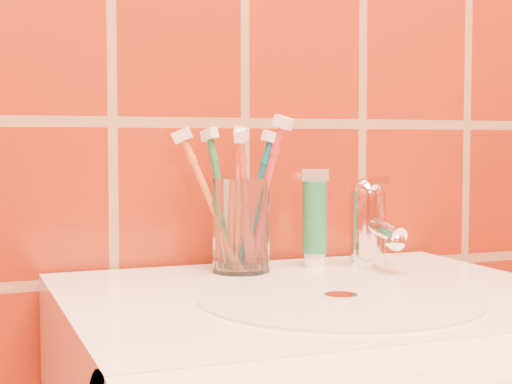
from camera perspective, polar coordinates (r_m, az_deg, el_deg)
name	(u,v)px	position (r m, az deg, el deg)	size (l,w,h in m)	color
glass_tumbler	(241,225)	(1.00, -1.12, -2.42)	(0.07, 0.07, 0.12)	white
toothpaste_tube	(315,221)	(1.04, 4.30, -2.14)	(0.04, 0.03, 0.13)	white
faucet	(369,219)	(1.05, 8.25, -1.97)	(0.05, 0.11, 0.12)	white
toothbrush_0	(254,201)	(1.01, -0.13, -0.69)	(0.07, 0.03, 0.19)	#0B4D63
toothbrush_1	(211,202)	(0.99, -3.31, -0.73)	(0.09, 0.06, 0.19)	#C96523
toothbrush_2	(245,203)	(0.97, -0.83, -0.82)	(0.05, 0.05, 0.19)	#BB4228
toothbrush_3	(222,201)	(1.01, -2.49, -0.63)	(0.04, 0.07, 0.19)	#1C6C3B
toothbrush_4	(238,199)	(1.01, -1.35, -0.53)	(0.04, 0.04, 0.19)	orange
toothbrush_5	(264,196)	(0.99, 0.55, -0.27)	(0.06, 0.07, 0.20)	#BB2833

